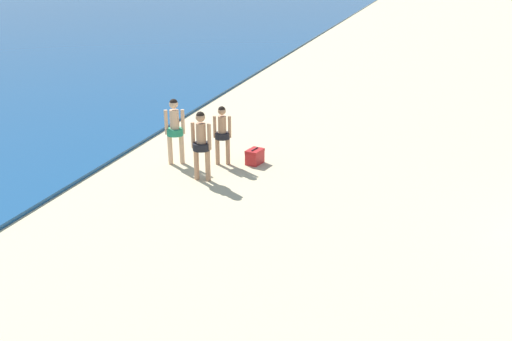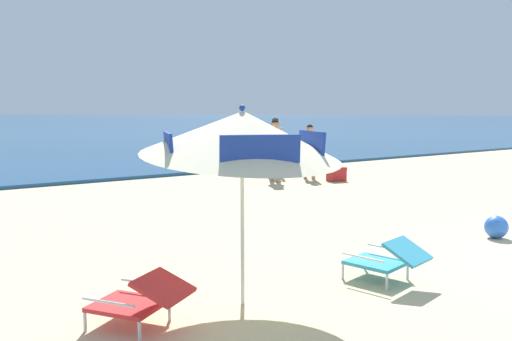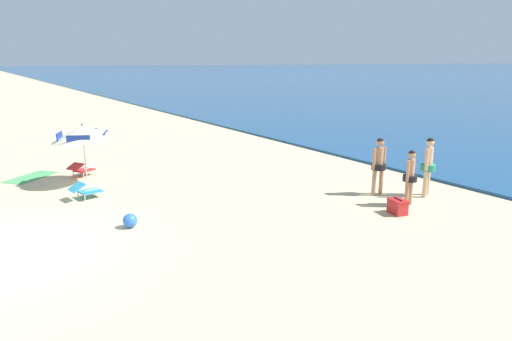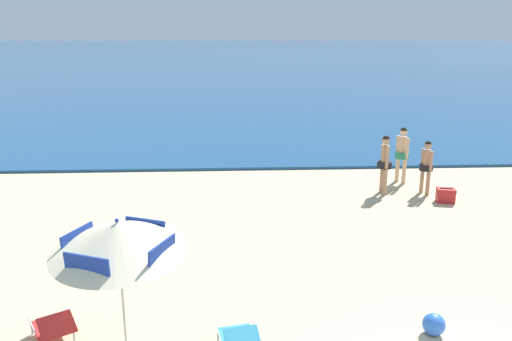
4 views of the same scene
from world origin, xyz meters
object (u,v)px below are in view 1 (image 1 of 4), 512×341
at_px(person_wading_in, 201,141).
at_px(cooler_box, 255,157).
at_px(person_standing_near_shore, 175,127).
at_px(person_standing_beside, 222,131).

height_order(person_wading_in, cooler_box, person_wading_in).
xyz_separation_m(person_standing_near_shore, person_wading_in, (-0.91, -1.13, -0.02)).
distance_m(person_standing_near_shore, cooler_box, 2.27).
relative_size(person_standing_near_shore, cooler_box, 3.20).
bearing_deg(person_standing_near_shore, person_wading_in, -128.81).
xyz_separation_m(person_standing_near_shore, person_standing_beside, (0.32, -1.21, -0.11)).
bearing_deg(person_wading_in, person_standing_near_shore, 51.19).
bearing_deg(cooler_box, person_wading_in, 149.56).
distance_m(person_standing_near_shore, person_wading_in, 1.44).
relative_size(person_standing_beside, cooler_box, 2.87).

